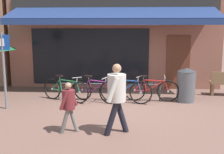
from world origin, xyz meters
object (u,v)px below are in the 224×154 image
Objects in this scene: bicycle_purple at (95,90)px; bicycle_blue at (125,91)px; bicycle_green at (65,90)px; bicycle_red at (151,90)px; litter_bin at (186,85)px; pedestrian_child at (69,103)px; parking_sign at (3,63)px; pedestrian_adult at (117,92)px.

bicycle_purple is 0.99m from bicycle_blue.
bicycle_green is 2.82m from bicycle_red.
bicycle_green is 3.97m from litter_bin.
bicycle_blue is at bearing -112.32° from pedestrian_child.
parking_sign is at bearing -123.32° from bicycle_green.
bicycle_red is at bearing 27.36° from bicycle_green.
pedestrian_child is 4.38m from litter_bin.
bicycle_red is 1.10× the size of pedestrian_adult.
litter_bin is (1.14, 0.07, 0.17)m from bicycle_red.
pedestrian_adult is (0.84, -2.69, 0.59)m from bicycle_purple.
litter_bin is at bearing 7.31° from bicycle_red.
pedestrian_child is (-1.11, -0.00, -0.26)m from pedestrian_adult.
bicycle_blue reaches higher than bicycle_red.
pedestrian_adult is 1.47× the size of litter_bin.
bicycle_purple is 0.98× the size of pedestrian_adult.
bicycle_blue is 2.75m from pedestrian_adult.
parking_sign is at bearing -30.13° from pedestrian_adult.
litter_bin is 0.49× the size of parking_sign.
bicycle_red is 1.50× the size of pedestrian_child.
parking_sign reaches higher than bicycle_red.
parking_sign reaches higher than bicycle_green.
bicycle_purple is at bearing -75.69° from pedestrian_adult.
litter_bin is (3.23, 2.95, -0.16)m from pedestrian_child.
bicycle_green is at bearing -167.28° from bicycle_blue.
bicycle_red is 1.15m from litter_bin.
bicycle_purple is at bearing 20.18° from parking_sign.
bicycle_purple is 2.73m from pedestrian_child.
pedestrian_adult is 0.73× the size of parking_sign.
bicycle_purple reaches higher than bicycle_red.
pedestrian_child reaches higher than litter_bin.
bicycle_red is at bearing 28.16° from bicycle_blue.
pedestrian_adult is at bearing -78.69° from bicycle_blue.
pedestrian_child is at bearing -50.70° from bicycle_green.
pedestrian_adult is at bearing -27.15° from parking_sign.
parking_sign is at bearing -34.48° from pedestrian_child.
bicycle_blue is at bearing -96.18° from pedestrian_adult.
pedestrian_adult reaches higher than bicycle_red.
bicycle_purple is 2.88m from pedestrian_adult.
parking_sign is (-4.39, -1.13, 1.01)m from bicycle_red.
bicycle_green is 0.99m from bicycle_purple.
pedestrian_adult is at bearing -125.73° from litter_bin.
parking_sign is (-5.53, -1.20, 0.83)m from litter_bin.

